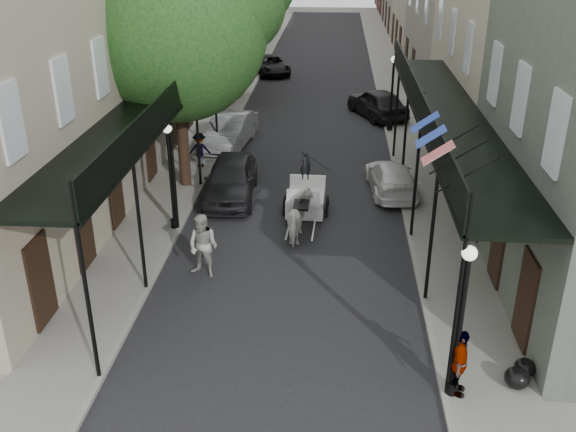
% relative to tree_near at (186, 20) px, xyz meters
% --- Properties ---
extents(ground, '(140.00, 140.00, 0.00)m').
position_rel_tree_near_xyz_m(ground, '(4.20, -10.18, -6.49)').
color(ground, gray).
rests_on(ground, ground).
extents(road, '(8.00, 90.00, 0.01)m').
position_rel_tree_near_xyz_m(road, '(4.20, 9.82, -6.48)').
color(road, black).
rests_on(road, ground).
extents(sidewalk_left, '(2.20, 90.00, 0.12)m').
position_rel_tree_near_xyz_m(sidewalk_left, '(-0.80, 9.82, -6.43)').
color(sidewalk_left, gray).
rests_on(sidewalk_left, ground).
extents(sidewalk_right, '(2.20, 90.00, 0.12)m').
position_rel_tree_near_xyz_m(sidewalk_right, '(9.20, 9.82, -6.43)').
color(sidewalk_right, gray).
rests_on(sidewalk_right, ground).
extents(gallery_left, '(2.20, 18.05, 4.88)m').
position_rel_tree_near_xyz_m(gallery_left, '(-0.59, -3.20, -2.44)').
color(gallery_left, black).
rests_on(gallery_left, sidewalk_left).
extents(gallery_right, '(2.20, 18.05, 4.88)m').
position_rel_tree_near_xyz_m(gallery_right, '(8.99, -3.20, -2.44)').
color(gallery_right, black).
rests_on(gallery_right, sidewalk_right).
extents(tree_near, '(7.31, 6.80, 9.63)m').
position_rel_tree_near_xyz_m(tree_near, '(0.00, 0.00, 0.00)').
color(tree_near, '#382619').
rests_on(tree_near, sidewalk_left).
extents(lamppost_right_near, '(0.32, 0.32, 3.71)m').
position_rel_tree_near_xyz_m(lamppost_right_near, '(8.30, -12.18, -4.44)').
color(lamppost_right_near, black).
rests_on(lamppost_right_near, sidewalk_right).
extents(lamppost_left, '(0.32, 0.32, 3.71)m').
position_rel_tree_near_xyz_m(lamppost_left, '(0.10, -4.18, -4.44)').
color(lamppost_left, black).
rests_on(lamppost_left, sidewalk_left).
extents(lamppost_right_far, '(0.32, 0.32, 3.71)m').
position_rel_tree_near_xyz_m(lamppost_right_far, '(8.30, 7.82, -4.44)').
color(lamppost_right_far, black).
rests_on(lamppost_right_far, sidewalk_right).
extents(horse, '(0.90, 1.88, 1.57)m').
position_rel_tree_near_xyz_m(horse, '(4.48, -4.47, -5.70)').
color(horse, silver).
rests_on(horse, ground).
extents(carriage, '(1.68, 2.35, 2.62)m').
position_rel_tree_near_xyz_m(carriage, '(4.56, -2.03, -5.47)').
color(carriage, black).
rests_on(carriage, ground).
extents(pedestrian_walking, '(1.17, 1.05, 1.99)m').
position_rel_tree_near_xyz_m(pedestrian_walking, '(1.72, -7.18, -5.49)').
color(pedestrian_walking, '#A0A198').
rests_on(pedestrian_walking, ground).
extents(pedestrian_sidewalk_left, '(1.04, 0.70, 1.50)m').
position_rel_tree_near_xyz_m(pedestrian_sidewalk_left, '(-0.21, 1.87, -5.62)').
color(pedestrian_sidewalk_left, gray).
rests_on(pedestrian_sidewalk_left, sidewalk_left).
extents(pedestrian_sidewalk_right, '(0.61, 1.03, 1.64)m').
position_rel_tree_near_xyz_m(pedestrian_sidewalk_right, '(8.40, -12.18, -5.55)').
color(pedestrian_sidewalk_right, gray).
rests_on(pedestrian_sidewalk_right, sidewalk_right).
extents(car_left_near, '(2.07, 4.70, 1.57)m').
position_rel_tree_near_xyz_m(car_left_near, '(1.60, -1.18, -5.70)').
color(car_left_near, black).
rests_on(car_left_near, ground).
extents(car_left_mid, '(2.16, 4.83, 1.54)m').
position_rel_tree_near_xyz_m(car_left_mid, '(0.60, 4.98, -5.72)').
color(car_left_mid, '#99999E').
rests_on(car_left_mid, ground).
extents(car_left_far, '(3.35, 4.95, 1.26)m').
position_rel_tree_near_xyz_m(car_left_far, '(0.96, 21.03, -5.86)').
color(car_left_far, black).
rests_on(car_left_far, ground).
extents(car_right_near, '(2.07, 4.33, 1.22)m').
position_rel_tree_near_xyz_m(car_right_near, '(7.80, -0.13, -5.88)').
color(car_right_near, silver).
rests_on(car_right_near, ground).
extents(car_right_far, '(3.56, 5.01, 1.59)m').
position_rel_tree_near_xyz_m(car_right_far, '(7.80, 10.60, -5.70)').
color(car_right_far, black).
rests_on(car_right_far, ground).
extents(trash_bags, '(0.85, 1.00, 0.49)m').
position_rel_tree_near_xyz_m(trash_bags, '(9.91, -11.69, -6.14)').
color(trash_bags, black).
rests_on(trash_bags, sidewalk_right).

